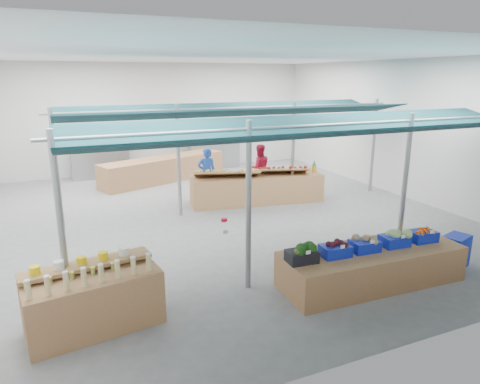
{
  "coord_description": "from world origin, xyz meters",
  "views": [
    {
      "loc": [
        -3.93,
        -10.42,
        3.7
      ],
      "look_at": [
        -0.12,
        -1.6,
        1.09
      ],
      "focal_mm": 32.0,
      "sensor_mm": 36.0,
      "label": 1
    }
  ],
  "objects_px": {
    "veg_counter": "(371,266)",
    "vendor_right": "(259,168)",
    "crate_stack": "(455,251)",
    "vendor_left": "(207,173)",
    "fruit_counter": "(257,189)",
    "bottle_shelf": "(93,299)"
  },
  "relations": [
    {
      "from": "vendor_right",
      "to": "vendor_left",
      "type": "bearing_deg",
      "value": 9.07
    },
    {
      "from": "bottle_shelf",
      "to": "vendor_right",
      "type": "bearing_deg",
      "value": 38.38
    },
    {
      "from": "crate_stack",
      "to": "vendor_left",
      "type": "height_order",
      "value": "vendor_left"
    },
    {
      "from": "bottle_shelf",
      "to": "crate_stack",
      "type": "height_order",
      "value": "bottle_shelf"
    },
    {
      "from": "fruit_counter",
      "to": "crate_stack",
      "type": "relative_size",
      "value": 6.05
    },
    {
      "from": "vendor_left",
      "to": "vendor_right",
      "type": "xyz_separation_m",
      "value": [
        1.8,
        0.0,
        0.0
      ]
    },
    {
      "from": "veg_counter",
      "to": "crate_stack",
      "type": "xyz_separation_m",
      "value": [
        2.01,
        -0.1,
        -0.01
      ]
    },
    {
      "from": "bottle_shelf",
      "to": "vendor_left",
      "type": "relative_size",
      "value": 1.29
    },
    {
      "from": "fruit_counter",
      "to": "vendor_left",
      "type": "relative_size",
      "value": 2.5
    },
    {
      "from": "veg_counter",
      "to": "fruit_counter",
      "type": "height_order",
      "value": "fruit_counter"
    },
    {
      "from": "crate_stack",
      "to": "vendor_right",
      "type": "relative_size",
      "value": 0.41
    },
    {
      "from": "fruit_counter",
      "to": "crate_stack",
      "type": "distance_m",
      "value": 5.88
    },
    {
      "from": "veg_counter",
      "to": "vendor_right",
      "type": "relative_size",
      "value": 2.16
    },
    {
      "from": "crate_stack",
      "to": "vendor_right",
      "type": "height_order",
      "value": "vendor_right"
    },
    {
      "from": "veg_counter",
      "to": "crate_stack",
      "type": "relative_size",
      "value": 5.23
    },
    {
      "from": "veg_counter",
      "to": "vendor_right",
      "type": "height_order",
      "value": "vendor_right"
    },
    {
      "from": "vendor_left",
      "to": "vendor_right",
      "type": "distance_m",
      "value": 1.8
    },
    {
      "from": "crate_stack",
      "to": "veg_counter",
      "type": "bearing_deg",
      "value": 177.29
    },
    {
      "from": "bottle_shelf",
      "to": "crate_stack",
      "type": "relative_size",
      "value": 3.13
    },
    {
      "from": "fruit_counter",
      "to": "crate_stack",
      "type": "bearing_deg",
      "value": -64.21
    },
    {
      "from": "bottle_shelf",
      "to": "vendor_left",
      "type": "xyz_separation_m",
      "value": [
        3.92,
        6.12,
        0.32
      ]
    },
    {
      "from": "vendor_right",
      "to": "veg_counter",
      "type": "bearing_deg",
      "value": 91.15
    }
  ]
}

